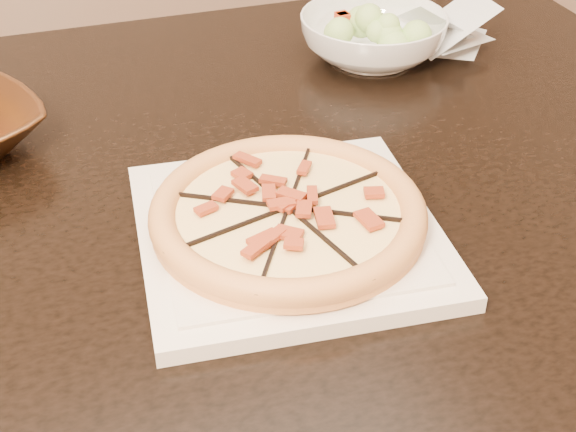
# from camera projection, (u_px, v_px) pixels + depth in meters

# --- Properties ---
(dining_table) EXTENTS (1.64, 1.16, 0.75)m
(dining_table) POSITION_uv_depth(u_px,v_px,m) (158.00, 247.00, 0.96)
(dining_table) COLOR black
(dining_table) RESTS_ON floor
(plate) EXTENTS (0.36, 0.36, 0.02)m
(plate) POSITION_uv_depth(u_px,v_px,m) (288.00, 231.00, 0.82)
(plate) COLOR beige
(plate) RESTS_ON dining_table
(pizza) EXTENTS (0.28, 0.28, 0.03)m
(pizza) POSITION_uv_depth(u_px,v_px,m) (288.00, 213.00, 0.80)
(pizza) COLOR gold
(pizza) RESTS_ON plate
(salad_bowl) EXTENTS (0.27, 0.27, 0.07)m
(salad_bowl) POSITION_uv_depth(u_px,v_px,m) (373.00, 37.00, 1.17)
(salad_bowl) COLOR white
(salad_bowl) RESTS_ON dining_table
(salad) EXTENTS (0.09, 0.11, 0.04)m
(salad) POSITION_uv_depth(u_px,v_px,m) (375.00, 3.00, 1.14)
(salad) COLOR #9FBB5E
(salad) RESTS_ON salad_bowl
(cling_film) EXTENTS (0.20, 0.17, 0.05)m
(cling_film) POSITION_uv_depth(u_px,v_px,m) (444.00, 36.00, 1.19)
(cling_film) COLOR silver
(cling_film) RESTS_ON dining_table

